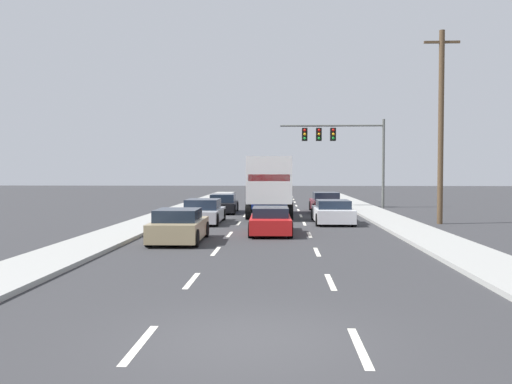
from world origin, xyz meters
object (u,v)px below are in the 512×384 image
Objects in this scene: car_black at (223,204)px; car_red at (270,221)px; car_silver at (203,212)px; car_maroon at (326,203)px; traffic_signal_mast at (336,140)px; box_truck at (270,183)px; car_white at (332,212)px; car_tan at (179,226)px; utility_pole_mid at (441,125)px.

car_black reaches higher than car_red.
car_silver is 10.92m from car_maroon.
car_black is 1.00× the size of car_silver.
car_silver is 1.02× the size of car_red.
traffic_signal_mast is (7.83, 5.51, 4.47)m from car_black.
car_black is at bearing 136.48° from box_truck.
traffic_signal_mast is at bearing 76.34° from car_maroon.
traffic_signal_mast is at bearing 60.78° from box_truck.
car_silver is 0.59× the size of box_truck.
traffic_signal_mast is (1.37, 12.48, 4.46)m from car_white.
car_silver is at bearing -122.41° from traffic_signal_mast.
traffic_signal_mast is at bearing 75.53° from car_red.
car_red is (3.44, 3.00, -0.05)m from car_tan.
car_black is 1.08× the size of car_maroon.
car_black is at bearing 105.58° from car_red.
car_maroon reaches higher than car_silver.
car_silver is at bearing -179.46° from utility_pole_mid.
car_maroon is at bearing 9.17° from car_black.
box_truck is 1.64× the size of car_white.
car_red is at bearing -104.47° from traffic_signal_mast.
traffic_signal_mast is (8.11, 12.77, 4.45)m from car_silver.
car_silver reaches higher than car_white.
car_tan is at bearing -147.07° from utility_pole_mid.
box_truck is 10.24m from utility_pole_mid.
car_red is (0.23, -8.99, -1.46)m from box_truck.
car_tan is 0.98× the size of car_maroon.
car_silver is at bearing -92.16° from car_black.
car_tan is 0.93× the size of car_red.
car_silver is (-0.27, -7.26, 0.01)m from car_black.
box_truck reaches higher than car_black.
utility_pole_mid reaches higher than car_maroon.
utility_pole_mid is at bearing -72.04° from traffic_signal_mast.
car_black is 0.97× the size of car_white.
car_red is at bearing -122.26° from car_white.
car_silver is 0.59× the size of traffic_signal_mast.
utility_pole_mid is at bearing -57.87° from car_maroon.
car_white is at bearing 57.74° from car_red.
box_truck is 1.82× the size of car_maroon.
traffic_signal_mast is (4.73, 8.45, 3.02)m from box_truck.
car_maroon is (3.43, 13.03, 0.05)m from car_red.
box_truck reaches higher than car_maroon.
car_maroon reaches higher than car_tan.
car_red is at bearing -74.42° from car_black.
box_truck is 0.78× the size of utility_pole_mid.
utility_pole_mid is at bearing 0.54° from car_silver.
car_tan is at bearing -138.86° from car_red.
traffic_signal_mast is at bearing 35.11° from car_black.
car_silver is 7.69m from car_tan.
car_silver is 0.46× the size of utility_pole_mid.
car_tan is 4.57m from car_red.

